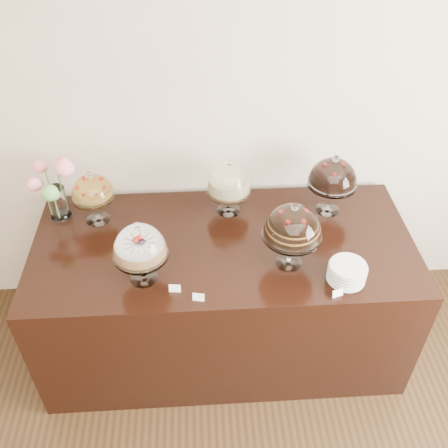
{
  "coord_description": "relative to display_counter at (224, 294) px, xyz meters",
  "views": [
    {
      "loc": [
        -0.33,
        0.34,
        2.85
      ],
      "look_at": [
        -0.2,
        2.4,
        1.08
      ],
      "focal_mm": 40.0,
      "sensor_mm": 36.0,
      "label": 1
    }
  ],
  "objects": [
    {
      "name": "cake_stand_fruit_tart",
      "position": [
        -0.75,
        0.25,
        0.67
      ],
      "size": [
        0.25,
        0.25,
        0.35
      ],
      "color": "white",
      "rests_on": "display_counter"
    },
    {
      "name": "display_counter",
      "position": [
        0.0,
        0.0,
        0.0
      ],
      "size": [
        2.2,
        1.0,
        0.9
      ],
      "primitive_type": "cube",
      "color": "black",
      "rests_on": "ground"
    },
    {
      "name": "plate_stack",
      "position": [
        0.63,
        -0.33,
        0.5
      ],
      "size": [
        0.2,
        0.2,
        0.1
      ],
      "color": "silver",
      "rests_on": "display_counter"
    },
    {
      "name": "wall_back",
      "position": [
        0.2,
        0.55,
        1.05
      ],
      "size": [
        5.0,
        0.04,
        3.0
      ],
      "primitive_type": "cube",
      "color": "#C0B29A",
      "rests_on": "ground"
    },
    {
      "name": "price_card_extra",
      "position": [
        -0.27,
        -0.36,
        0.47
      ],
      "size": [
        0.06,
        0.02,
        0.04
      ],
      "primitive_type": "cube",
      "rotation": [
        -0.21,
        0.0,
        -0.1
      ],
      "color": "white",
      "rests_on": "display_counter"
    },
    {
      "name": "price_card_left",
      "position": [
        -0.15,
        -0.43,
        0.47
      ],
      "size": [
        0.06,
        0.03,
        0.04
      ],
      "primitive_type": "cube",
      "rotation": [
        -0.21,
        0.0,
        -0.2
      ],
      "color": "white",
      "rests_on": "display_counter"
    },
    {
      "name": "cake_stand_choco_layer",
      "position": [
        0.35,
        -0.19,
        0.72
      ],
      "size": [
        0.32,
        0.32,
        0.41
      ],
      "color": "white",
      "rests_on": "display_counter"
    },
    {
      "name": "price_card_right",
      "position": [
        0.56,
        -0.44,
        0.47
      ],
      "size": [
        0.06,
        0.03,
        0.04
      ],
      "primitive_type": "cube",
      "rotation": [
        -0.21,
        0.0,
        0.33
      ],
      "color": "white",
      "rests_on": "display_counter"
    },
    {
      "name": "cake_stand_cheesecake",
      "position": [
        0.05,
        0.29,
        0.67
      ],
      "size": [
        0.27,
        0.27,
        0.37
      ],
      "color": "white",
      "rests_on": "display_counter"
    },
    {
      "name": "cake_stand_dark_choco",
      "position": [
        0.66,
        0.26,
        0.71
      ],
      "size": [
        0.3,
        0.3,
        0.4
      ],
      "color": "white",
      "rests_on": "display_counter"
    },
    {
      "name": "flower_vase",
      "position": [
        -0.96,
        0.29,
        0.68
      ],
      "size": [
        0.26,
        0.33,
        0.41
      ],
      "color": "white",
      "rests_on": "display_counter"
    },
    {
      "name": "cake_stand_sugar_sponge",
      "position": [
        -0.44,
        -0.26,
        0.69
      ],
      "size": [
        0.28,
        0.28,
        0.39
      ],
      "color": "white",
      "rests_on": "display_counter"
    }
  ]
}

